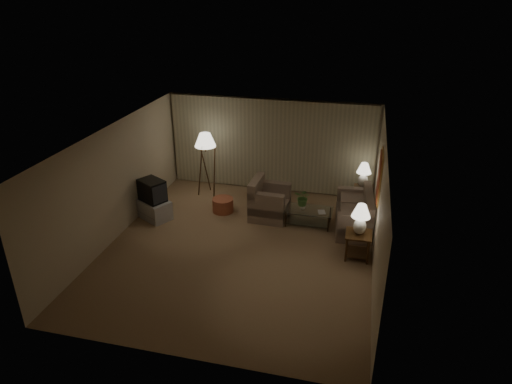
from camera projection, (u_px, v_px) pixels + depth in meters
The scene contains 16 objects.
ground at pixel (240, 248), 10.57m from camera, with size 7.00×7.00×0.00m, color #997B54.
room_shell at pixel (256, 155), 11.16m from camera, with size 6.04×7.02×2.72m.
sofa at pixel (354, 214), 11.28m from camera, with size 1.80×1.09×0.74m.
armchair at pixel (270, 203), 11.78m from camera, with size 1.05×1.00×0.82m.
side_table_near at pixel (358, 241), 10.04m from camera, with size 0.57×0.57×0.60m.
side_table_far at pixel (362, 193), 12.35m from camera, with size 0.44×0.37×0.60m.
table_lamp_near at pixel (361, 217), 9.79m from camera, with size 0.41×0.41×0.71m.
table_lamp_far at pixel (364, 173), 12.09m from camera, with size 0.39×0.39×0.67m.
coffee_table at pixel (308, 214), 11.47m from camera, with size 1.20×0.65×0.41m.
tv_cabinet at pixel (154, 209), 11.81m from camera, with size 1.04×0.92×0.50m, color #B1B0B3.
crt_tv at pixel (152, 190), 11.59m from camera, with size 0.80×0.73×0.56m, color black.
floor_lamp at pixel (206, 163), 12.84m from camera, with size 0.59×0.59×1.83m.
ottoman at pixel (223, 205), 12.16m from camera, with size 0.56×0.56×0.37m, color #AC523A.
vase at pixel (303, 206), 11.41m from camera, with size 0.15×0.15×0.15m, color silver.
flowers at pixel (303, 195), 11.29m from camera, with size 0.40×0.35×0.45m, color #4B7E38.
book at pixel (318, 212), 11.27m from camera, with size 0.17×0.24×0.02m, color olive.
Camera 1 is at (2.50, -8.71, 5.62)m, focal length 32.00 mm.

